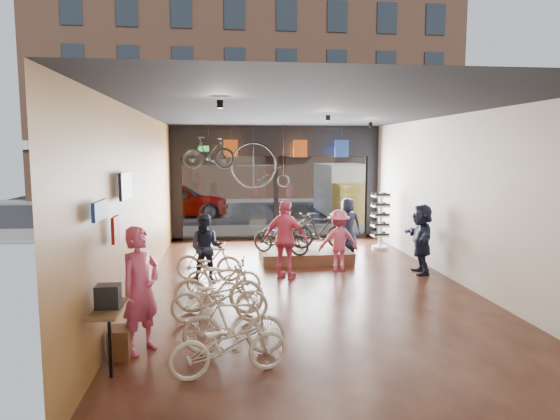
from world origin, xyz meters
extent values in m
cube|color=black|center=(0.00, 0.00, -0.02)|extent=(7.00, 12.00, 0.04)
cube|color=black|center=(0.00, 0.00, 3.82)|extent=(7.00, 12.00, 0.04)
cube|color=#9F6335|center=(-3.52, 0.00, 1.90)|extent=(0.04, 12.00, 3.80)
cube|color=beige|center=(3.52, 0.00, 1.90)|extent=(0.04, 12.00, 3.80)
cube|color=beige|center=(0.00, -6.02, 1.90)|extent=(7.00, 0.04, 3.80)
cube|color=#198C26|center=(-2.40, 5.88, 3.05)|extent=(0.35, 0.06, 0.18)
cube|color=black|center=(0.00, 15.00, -0.01)|extent=(30.00, 18.00, 0.02)
cube|color=slate|center=(0.00, 7.20, 0.06)|extent=(30.00, 2.40, 0.12)
cube|color=slate|center=(0.00, 19.00, 0.06)|extent=(30.00, 2.00, 0.12)
cube|color=brown|center=(0.00, 21.50, 7.00)|extent=(26.00, 5.00, 14.00)
imported|color=gray|center=(-3.86, 12.00, 0.78)|extent=(4.59, 1.85, 1.57)
imported|color=beige|center=(-1.72, -4.35, 0.42)|extent=(1.70, 0.90, 0.85)
imported|color=beige|center=(-1.64, -3.66, 0.46)|extent=(1.55, 0.55, 0.92)
imported|color=beige|center=(-1.86, -2.28, 0.44)|extent=(1.70, 0.61, 0.89)
imported|color=beige|center=(-1.88, -1.79, 0.51)|extent=(1.74, 0.77, 1.01)
imported|color=beige|center=(-1.80, -0.63, 0.41)|extent=(1.62, 0.78, 0.81)
imported|color=beige|center=(-2.12, 0.55, 0.47)|extent=(1.61, 0.78, 0.93)
cube|color=#472D1D|center=(0.42, 2.59, 0.15)|extent=(2.40, 1.80, 0.30)
imported|color=black|center=(-0.29, 1.99, 0.72)|extent=(1.65, 1.38, 0.85)
imported|color=black|center=(0.86, 2.56, 0.80)|extent=(1.67, 0.51, 1.00)
imported|color=black|center=(0.10, 3.23, 0.74)|extent=(1.77, 0.97, 0.88)
imported|color=#CC4C72|center=(-3.00, -3.40, 0.94)|extent=(0.78, 0.82, 1.89)
imported|color=#161C33|center=(-2.17, 0.46, 0.79)|extent=(0.85, 0.71, 1.57)
imported|color=#CC4C72|center=(-0.34, 0.61, 0.93)|extent=(1.17, 0.97, 1.86)
imported|color=#CC4C72|center=(1.06, 1.21, 0.76)|extent=(1.01, 0.61, 1.53)
imported|color=#161C33|center=(1.88, 3.58, 0.80)|extent=(0.83, 0.59, 1.60)
imported|color=#161C33|center=(3.00, 0.72, 0.85)|extent=(0.69, 1.63, 1.70)
imported|color=black|center=(-2.19, 4.20, 2.93)|extent=(1.64, 0.82, 0.95)
cube|color=#CC5919|center=(-1.52, 5.20, 3.05)|extent=(0.45, 0.03, 0.55)
cube|color=#CC5919|center=(0.70, 5.20, 3.05)|extent=(0.45, 0.03, 0.55)
cube|color=#1E3F99|center=(2.06, 5.20, 3.05)|extent=(0.45, 0.03, 0.55)
camera|label=1|loc=(-1.77, -10.74, 2.98)|focal=32.00mm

